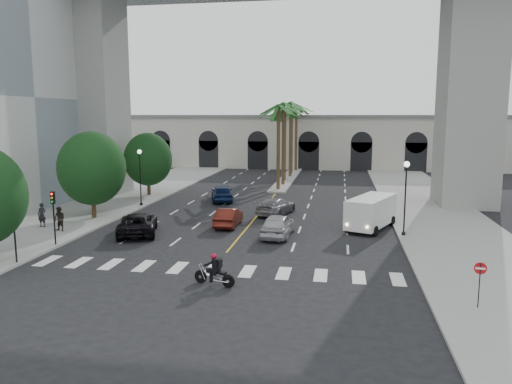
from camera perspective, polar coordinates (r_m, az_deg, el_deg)
name	(u,v)px	position (r m, az deg, el deg)	size (l,w,h in m)	color
ground	(219,262)	(29.56, -4.29, -7.96)	(140.00, 140.00, 0.00)	black
sidewalk_left	(100,207)	(48.50, -17.36, -1.61)	(8.00, 100.00, 0.15)	gray
sidewalk_right	(438,218)	(44.04, 20.09, -2.78)	(8.00, 100.00, 0.15)	gray
median	(287,179)	(66.35, 3.61, 1.51)	(2.00, 24.00, 0.20)	gray
pier_building	(299,141)	(82.85, 4.89, 5.84)	(71.00, 10.50, 8.50)	beige
bridge	(307,8)	(50.57, 5.89, 20.17)	(75.00, 13.00, 26.00)	gray
palm_a	(279,109)	(55.88, 2.60, 9.40)	(3.20, 3.20, 10.30)	#47331E
palm_b	(284,107)	(59.84, 3.18, 9.62)	(3.20, 3.20, 10.60)	#47331E
palm_c	(285,112)	(63.85, 3.31, 9.16)	(3.20, 3.20, 10.10)	#47331E
palm_d	(291,106)	(67.80, 4.00, 9.75)	(3.20, 3.20, 10.90)	#47331E
palm_e	(292,110)	(71.80, 4.11, 9.33)	(3.20, 3.20, 10.40)	#47331E
palm_f	(296,108)	(75.75, 4.64, 9.51)	(3.20, 3.20, 10.70)	#47331E
street_tree_mid	(92,168)	(42.62, -18.24, 2.58)	(5.44, 5.44, 7.21)	#382616
street_tree_far	(148,159)	(53.50, -12.24, 3.67)	(5.04, 5.04, 6.68)	#382616
lamp_post_left_far	(140,173)	(47.44, -13.10, 2.18)	(0.40, 0.40, 5.35)	black
lamp_post_right	(405,192)	(36.13, 16.71, 0.01)	(0.40, 0.40, 5.35)	black
traffic_signal_near	(14,222)	(31.45, -25.96, -3.09)	(0.25, 0.18, 3.65)	black
traffic_signal_far	(53,209)	(34.71, -22.14, -1.80)	(0.25, 0.18, 3.65)	black
motorcycle_rider	(215,271)	(25.42, -4.66, -9.00)	(2.23, 0.86, 1.66)	black
car_a	(278,225)	(35.26, 2.50, -3.80)	(1.93, 4.79, 1.63)	#A9A9AE
car_b	(229,217)	(38.50, -3.14, -2.89)	(1.51, 4.34, 1.43)	#4F160F
car_c	(138,224)	(36.91, -13.36, -3.54)	(2.57, 5.57, 1.55)	black
car_d	(276,206)	(42.96, 2.28, -1.63)	(2.04, 5.02, 1.46)	slate
car_e	(222,193)	(49.50, -3.91, -0.12)	(1.99, 4.95, 1.69)	#0F2046
cargo_van	(371,211)	(38.33, 13.00, -2.17)	(4.16, 6.11, 2.44)	silver
pedestrian_a	(42,215)	(40.82, -23.27, -2.44)	(0.66, 0.44, 1.82)	black
pedestrian_b	(60,219)	(38.88, -21.54, -2.89)	(0.87, 0.68, 1.79)	black
do_not_enter_sign	(480,276)	(24.04, 24.22, -8.72)	(0.54, 0.10, 2.19)	black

